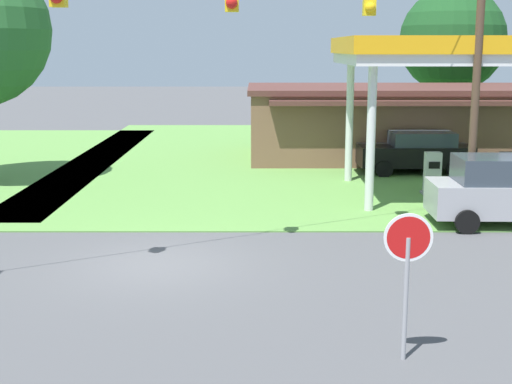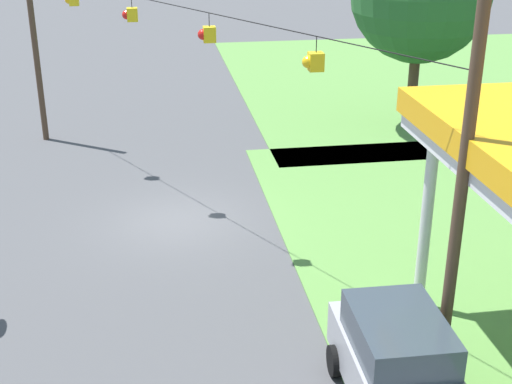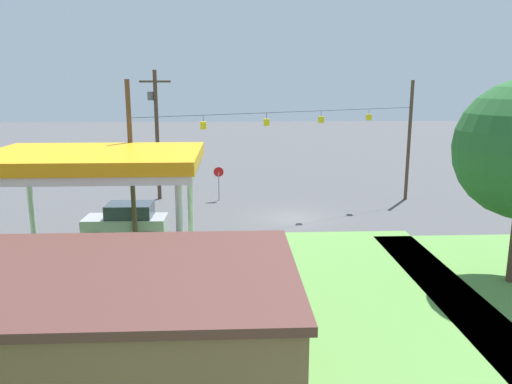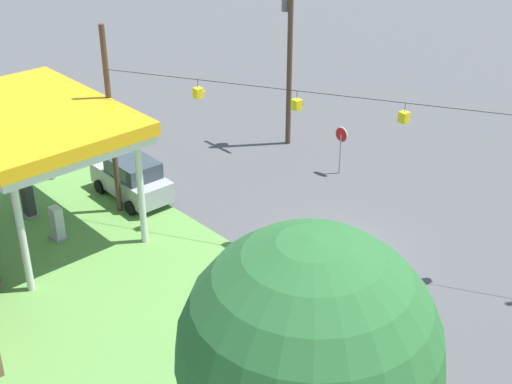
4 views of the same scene
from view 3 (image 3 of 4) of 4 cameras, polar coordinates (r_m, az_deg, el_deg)
The scene contains 10 objects.
ground_plane at distance 31.56m, azimuth 4.27°, elevation -3.06°, with size 160.00×160.00×0.00m, color #4C4C4F.
gas_station_canopy at distance 23.04m, azimuth -18.05°, elevation 3.16°, with size 9.28×6.56×5.46m.
gas_station_store at distance 15.93m, azimuth -25.03°, elevation -13.77°, with size 15.41×7.64×3.34m.
fuel_pump_near at distance 23.74m, azimuth -14.26°, elevation -6.86°, with size 0.71×0.56×1.52m.
fuel_pump_far at distance 24.41m, azimuth -20.40°, elevation -6.73°, with size 0.71×0.56×1.52m.
car_at_pumps_front at distance 27.96m, azimuth -14.54°, elevation -3.28°, with size 4.42×2.17×2.03m.
car_at_pumps_rear at distance 19.77m, azimuth -18.00°, elevation -10.51°, with size 4.61×2.16×1.73m.
stop_sign_roadside at distance 36.08m, azimuth -4.29°, elevation 1.86°, with size 0.80×0.08×2.50m.
utility_pole_main at distance 36.71m, azimuth -11.33°, elevation 7.16°, with size 2.20×0.44×9.27m.
signal_span_gantry at distance 30.66m, azimuth 4.40°, elevation 5.40°, with size 18.03×10.24×8.56m.
Camera 3 is at (3.74, 30.19, 8.40)m, focal length 35.00 mm.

